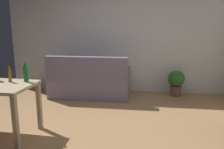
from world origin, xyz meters
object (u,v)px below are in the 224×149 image
object	(u,v)px
couch	(90,83)
potted_plant	(176,81)
bottle_amber	(10,75)
bottle_green	(26,74)

from	to	relation	value
couch	potted_plant	xyz separation A→B (m)	(1.87, 0.31, 0.02)
couch	bottle_amber	xyz separation A→B (m)	(-0.72, -1.82, 0.55)
bottle_green	couch	bearing A→B (deg)	74.18
couch	bottle_amber	bearing A→B (deg)	68.37
couch	potted_plant	world-z (taller)	couch
bottle_amber	bottle_green	size ratio (longest dim) A/B	0.84
couch	bottle_green	distance (m)	1.93
potted_plant	bottle_amber	size ratio (longest dim) A/B	2.53
couch	potted_plant	size ratio (longest dim) A/B	2.98
bottle_amber	bottle_green	xyz separation A→B (m)	(0.22, 0.05, 0.02)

